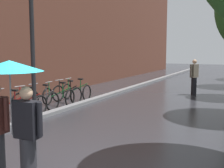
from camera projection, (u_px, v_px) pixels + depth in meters
name	position (u px, v px, depth m)	size (l,w,h in m)	color
kerb_strip	(124.00, 90.00, 15.20)	(0.30, 36.00, 0.12)	slate
parked_bicycle_0	(10.00, 107.00, 9.18)	(1.13, 0.78, 0.96)	black
parked_bicycle_1	(29.00, 103.00, 9.87)	(1.14, 0.80, 0.96)	black
parked_bicycle_2	(42.00, 100.00, 10.54)	(1.13, 0.78, 0.96)	black
parked_bicycle_3	(58.00, 97.00, 11.23)	(1.13, 0.78, 0.96)	black
parked_bicycle_4	(67.00, 94.00, 11.88)	(1.17, 0.85, 0.96)	black
parked_bicycle_5	(77.00, 91.00, 12.57)	(1.09, 0.72, 0.96)	black
couple_under_umbrella	(10.00, 103.00, 4.70)	(1.26, 1.09, 2.04)	#2D2D33
street_lamp_post	(32.00, 35.00, 7.90)	(0.24, 0.24, 4.48)	black
pedestrian_walking_midground	(194.00, 77.00, 13.87)	(0.36, 0.55, 1.72)	black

